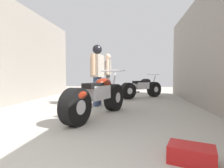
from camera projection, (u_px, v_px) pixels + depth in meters
ground_plane at (99, 109)px, 4.42m from camera, size 18.10×18.10×0.00m
garage_partition_left at (3, 50)px, 4.71m from camera, size 0.08×8.30×3.04m
garage_partition_right at (213, 46)px, 3.98m from camera, size 0.08×8.30×3.04m
motorcycle_maroon_cruiser at (97, 97)px, 3.56m from camera, size 0.95×2.06×0.98m
motorcycle_black_naked at (141, 88)px, 6.65m from camera, size 1.59×1.44×0.90m
mechanic_in_blue at (108, 72)px, 7.49m from camera, size 0.30×0.71×1.77m
mechanic_with_helmet at (97, 69)px, 4.89m from camera, size 0.31×0.67×1.70m
red_toolbox at (191, 154)px, 1.70m from camera, size 0.49×0.39×0.17m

